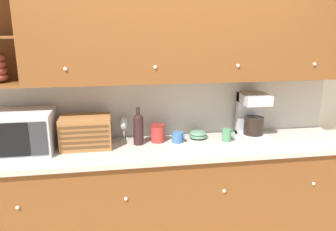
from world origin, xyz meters
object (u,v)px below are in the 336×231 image
object	(u,v)px
wine_glass	(124,124)
microwave	(18,132)
bread_box	(86,132)
bowl_stack_on_counter	(198,135)
mug	(178,137)
wine_bottle	(138,128)
mug_blue_second	(227,135)
storage_canister	(158,133)
coffee_maker	(252,114)

from	to	relation	value
wine_glass	microwave	bearing A→B (deg)	-168.85
bread_box	bowl_stack_on_counter	bearing A→B (deg)	4.21
microwave	mug	world-z (taller)	microwave
wine_bottle	mug_blue_second	distance (m)	0.76
microwave	mug	xyz separation A→B (m)	(1.27, 0.02, -0.12)
mug_blue_second	wine_glass	bearing A→B (deg)	168.23
wine_bottle	storage_canister	distance (m)	0.18
bread_box	coffee_maker	size ratio (longest dim) A/B	1.03
bowl_stack_on_counter	mug_blue_second	bearing A→B (deg)	-25.42
wine_bottle	storage_canister	bearing A→B (deg)	12.09
bowl_stack_on_counter	mug_blue_second	size ratio (longest dim) A/B	1.49
bowl_stack_on_counter	bread_box	bearing A→B (deg)	-175.79
wine_bottle	bowl_stack_on_counter	size ratio (longest dim) A/B	1.98
bread_box	wine_bottle	distance (m)	0.42
wine_glass	wine_bottle	world-z (taller)	wine_bottle
wine_bottle	storage_canister	xyz separation A→B (m)	(0.17, 0.04, -0.07)
mug	coffee_maker	bearing A→B (deg)	5.63
bowl_stack_on_counter	coffee_maker	world-z (taller)	coffee_maker
wine_glass	mug_blue_second	world-z (taller)	wine_glass
microwave	wine_glass	size ratio (longest dim) A/B	2.64
microwave	bread_box	xyz separation A→B (m)	(0.51, 0.02, -0.03)
microwave	bowl_stack_on_counter	xyz separation A→B (m)	(1.47, 0.09, -0.13)
storage_canister	mug_blue_second	xyz separation A→B (m)	(0.59, -0.08, -0.02)
storage_canister	wine_bottle	bearing A→B (deg)	-167.91
wine_bottle	mug_blue_second	bearing A→B (deg)	-3.39
storage_canister	mug	xyz separation A→B (m)	(0.17, -0.04, -0.03)
microwave	storage_canister	distance (m)	1.11
bread_box	storage_canister	bearing A→B (deg)	4.04
bread_box	wine_glass	size ratio (longest dim) A/B	1.96
storage_canister	microwave	bearing A→B (deg)	-176.85
bread_box	coffee_maker	xyz separation A→B (m)	(1.44, 0.07, 0.07)
bowl_stack_on_counter	microwave	bearing A→B (deg)	-176.52
wine_bottle	bowl_stack_on_counter	world-z (taller)	wine_bottle
storage_canister	mug	distance (m)	0.17
wine_bottle	coffee_maker	size ratio (longest dim) A/B	0.82
mug_blue_second	coffee_maker	world-z (taller)	coffee_maker
mug	wine_bottle	bearing A→B (deg)	178.61
bowl_stack_on_counter	mug	bearing A→B (deg)	-159.74
bread_box	wine_bottle	world-z (taller)	wine_bottle
microwave	coffee_maker	distance (m)	1.96
wine_glass	coffee_maker	size ratio (longest dim) A/B	0.53
bread_box	coffee_maker	world-z (taller)	coffee_maker
wine_bottle	coffee_maker	xyz separation A→B (m)	(1.02, 0.06, 0.05)
bowl_stack_on_counter	coffee_maker	bearing A→B (deg)	-0.51
wine_glass	mug_blue_second	distance (m)	0.90
storage_canister	bread_box	bearing A→B (deg)	-175.96
wine_glass	wine_bottle	xyz separation A→B (m)	(0.12, -0.14, 0.01)
mug	mug_blue_second	world-z (taller)	mug_blue_second
microwave	bowl_stack_on_counter	size ratio (longest dim) A/B	3.37
mug	storage_canister	bearing A→B (deg)	165.14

